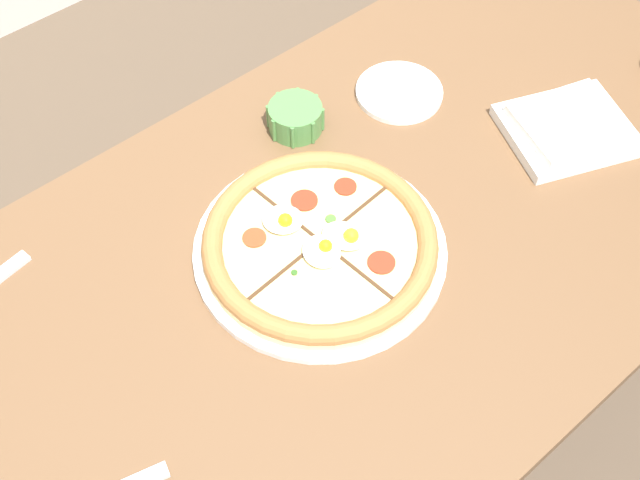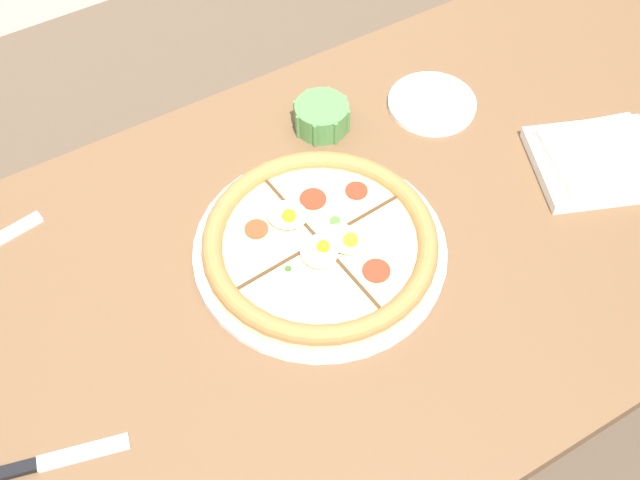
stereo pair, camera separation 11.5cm
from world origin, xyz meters
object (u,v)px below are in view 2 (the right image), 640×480
(side_saucer, at_px, (432,104))
(knife_main, at_px, (48,462))
(ramekin_bowl, at_px, (322,116))
(dining_table, at_px, (370,276))
(napkin_folded, at_px, (598,160))
(pizza, at_px, (320,244))

(side_saucer, bearing_deg, knife_main, -160.69)
(ramekin_bowl, bearing_deg, side_saucer, -16.03)
(dining_table, bearing_deg, knife_main, -170.93)
(dining_table, bearing_deg, ramekin_bowl, 77.47)
(dining_table, xyz_separation_m, ramekin_bowl, (0.05, 0.24, 0.12))
(napkin_folded, bearing_deg, ramekin_bowl, 137.72)
(napkin_folded, height_order, knife_main, napkin_folded)
(pizza, distance_m, side_saucer, 0.36)
(side_saucer, bearing_deg, ramekin_bowl, 163.97)
(dining_table, distance_m, napkin_folded, 0.41)
(napkin_folded, bearing_deg, dining_table, 170.88)
(ramekin_bowl, bearing_deg, napkin_folded, -42.28)
(pizza, relative_size, napkin_folded, 1.50)
(pizza, bearing_deg, dining_table, -13.54)
(napkin_folded, bearing_deg, knife_main, -178.53)
(dining_table, xyz_separation_m, knife_main, (-0.53, -0.09, 0.10))
(pizza, distance_m, ramekin_bowl, 0.26)
(napkin_folded, relative_size, knife_main, 1.29)
(napkin_folded, xyz_separation_m, side_saucer, (-0.14, 0.25, -0.01))
(ramekin_bowl, distance_m, knife_main, 0.67)
(dining_table, height_order, pizza, pizza)
(ramekin_bowl, xyz_separation_m, knife_main, (-0.59, -0.32, -0.02))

